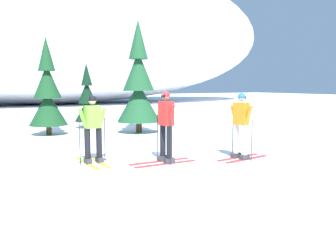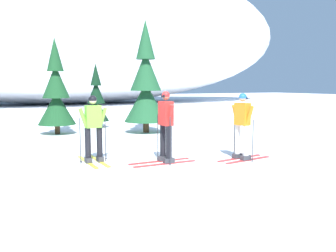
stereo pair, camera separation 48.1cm
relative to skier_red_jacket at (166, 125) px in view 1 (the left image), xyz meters
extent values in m
plane|color=white|center=(-0.03, 0.11, -0.98)|extent=(120.00, 120.00, 0.00)
cube|color=red|center=(-0.09, -0.17, -0.97)|extent=(1.74, 0.12, 0.03)
cube|color=red|center=(-0.09, 0.17, -0.97)|extent=(1.74, 0.12, 0.03)
cube|color=#38383D|center=(0.01, -0.17, -0.89)|extent=(0.28, 0.14, 0.12)
cube|color=#38383D|center=(0.01, 0.17, -0.89)|extent=(0.28, 0.14, 0.12)
cylinder|color=black|center=(0.01, -0.17, -0.42)|extent=(0.15, 0.15, 0.83)
cylinder|color=black|center=(0.01, 0.17, -0.42)|extent=(0.15, 0.15, 0.83)
cube|color=red|center=(0.01, 0.00, 0.31)|extent=(0.24, 0.43, 0.62)
cylinder|color=red|center=(0.01, -0.26, 0.27)|extent=(0.10, 0.28, 0.58)
cylinder|color=red|center=(0.00, 0.27, 0.27)|extent=(0.10, 0.28, 0.58)
sphere|color=#A37556|center=(0.01, 0.00, 0.74)|extent=(0.19, 0.19, 0.19)
sphere|color=red|center=(0.01, 0.00, 0.77)|extent=(0.21, 0.21, 0.21)
cube|color=black|center=(-0.07, 0.00, 0.75)|extent=(0.04, 0.15, 0.07)
cylinder|color=#2D2D33|center=(-0.05, -0.36, -0.36)|extent=(0.02, 0.02, 1.24)
cylinder|color=#2D2D33|center=(-0.05, -0.36, -0.92)|extent=(0.07, 0.07, 0.01)
cylinder|color=#2D2D33|center=(-0.06, 0.35, -0.36)|extent=(0.02, 0.02, 1.24)
cylinder|color=#2D2D33|center=(-0.06, 0.35, -0.92)|extent=(0.07, 0.07, 0.01)
cube|color=red|center=(2.06, -0.44, -0.97)|extent=(1.58, 0.33, 0.03)
cube|color=red|center=(2.10, -0.74, -0.97)|extent=(1.58, 0.33, 0.03)
cube|color=#38383D|center=(1.96, -0.45, -0.89)|extent=(0.30, 0.18, 0.12)
cube|color=#38383D|center=(2.00, -0.76, -0.89)|extent=(0.30, 0.18, 0.12)
cylinder|color=silver|center=(1.96, -0.45, -0.43)|extent=(0.15, 0.15, 0.80)
cylinder|color=silver|center=(2.00, -0.76, -0.43)|extent=(0.15, 0.15, 0.80)
cube|color=orange|center=(1.98, -0.61, 0.26)|extent=(0.29, 0.42, 0.59)
cylinder|color=orange|center=(1.95, -0.36, 0.21)|extent=(0.14, 0.29, 0.58)
cylinder|color=orange|center=(2.02, -0.85, 0.21)|extent=(0.14, 0.29, 0.58)
sphere|color=tan|center=(1.98, -0.61, 0.68)|extent=(0.19, 0.19, 0.19)
sphere|color=#2366B2|center=(1.98, -0.61, 0.71)|extent=(0.21, 0.21, 0.21)
cube|color=black|center=(2.06, -0.59, 0.69)|extent=(0.06, 0.15, 0.07)
cylinder|color=#2D2D33|center=(1.99, -0.27, -0.43)|extent=(0.02, 0.02, 1.11)
cylinder|color=#2D2D33|center=(1.99, -0.27, -0.92)|extent=(0.07, 0.07, 0.01)
cylinder|color=#2D2D33|center=(2.09, -0.93, -0.43)|extent=(0.02, 0.02, 1.11)
cylinder|color=#2D2D33|center=(2.09, -0.93, -0.92)|extent=(0.07, 0.07, 0.01)
cube|color=gold|center=(-1.82, 0.93, -0.97)|extent=(0.15, 1.67, 0.03)
cube|color=gold|center=(-1.51, 0.94, -0.97)|extent=(0.15, 1.67, 0.03)
cube|color=#38383D|center=(-1.82, 0.83, -0.89)|extent=(0.15, 0.28, 0.12)
cube|color=#38383D|center=(-1.51, 0.84, -0.89)|extent=(0.15, 0.28, 0.12)
cylinder|color=black|center=(-1.82, 0.83, -0.45)|extent=(0.15, 0.15, 0.77)
cylinder|color=black|center=(-1.51, 0.84, -0.45)|extent=(0.15, 0.15, 0.77)
cube|color=#75C638|center=(-1.66, 0.84, 0.23)|extent=(0.40, 0.25, 0.57)
cylinder|color=#75C638|center=(-1.91, 0.83, 0.17)|extent=(0.28, 0.11, 0.58)
cylinder|color=#75C638|center=(-1.42, 0.84, 0.17)|extent=(0.28, 0.11, 0.58)
sphere|color=beige|center=(-1.66, 0.84, 0.64)|extent=(0.19, 0.19, 0.19)
sphere|color=black|center=(-1.66, 0.84, 0.67)|extent=(0.21, 0.21, 0.21)
cube|color=black|center=(-1.67, 0.92, 0.65)|extent=(0.15, 0.04, 0.07)
cylinder|color=#2D2D33|center=(-2.00, 0.89, -0.39)|extent=(0.02, 0.02, 1.18)
cylinder|color=#2D2D33|center=(-2.00, 0.89, -0.92)|extent=(0.07, 0.07, 0.01)
cylinder|color=#2D2D33|center=(-1.33, 0.90, -0.39)|extent=(0.02, 0.02, 1.18)
cylinder|color=#2D2D33|center=(-1.33, 0.90, -0.92)|extent=(0.07, 0.07, 0.01)
cylinder|color=#47301E|center=(-1.55, 6.93, -0.72)|extent=(0.21, 0.21, 0.53)
cone|color=#194723|center=(-1.55, 6.93, 0.09)|extent=(1.51, 1.51, 1.35)
cone|color=#194723|center=(-1.55, 6.93, 1.17)|extent=(1.09, 1.09, 1.35)
cone|color=#194723|center=(-1.55, 6.93, 2.25)|extent=(0.66, 0.66, 1.35)
cylinder|color=#47301E|center=(0.54, 8.50, -0.78)|extent=(0.16, 0.16, 0.41)
cone|color=black|center=(0.54, 8.50, -0.16)|extent=(1.16, 1.16, 1.04)
cone|color=black|center=(0.54, 8.50, 0.67)|extent=(0.84, 0.84, 1.04)
cone|color=black|center=(0.54, 8.50, 1.51)|extent=(0.51, 0.51, 1.04)
cylinder|color=#47301E|center=(1.89, 5.71, -0.67)|extent=(0.25, 0.25, 0.63)
cone|color=#1E512D|center=(1.89, 5.71, 0.30)|extent=(1.81, 1.81, 1.62)
cone|color=#1E512D|center=(1.89, 5.71, 1.59)|extent=(1.30, 1.30, 1.62)
cone|color=#1E512D|center=(1.89, 5.71, 2.89)|extent=(0.80, 0.80, 1.62)
ellipsoid|color=white|center=(3.72, 30.52, 6.82)|extent=(51.03, 21.58, 15.62)
camera|label=1|loc=(-4.51, -8.08, 1.05)|focal=38.74mm
camera|label=2|loc=(-4.09, -8.31, 1.05)|focal=38.74mm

